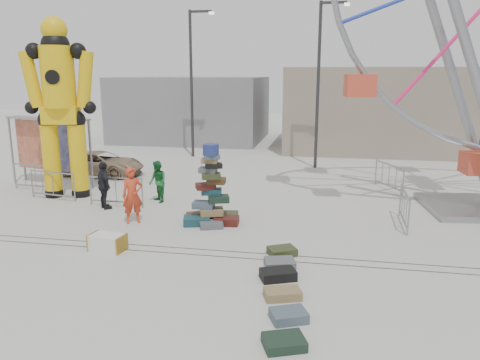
% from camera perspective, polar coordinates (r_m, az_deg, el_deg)
% --- Properties ---
extents(ground, '(90.00, 90.00, 0.00)m').
position_cam_1_polar(ground, '(12.08, -7.32, -10.01)').
color(ground, '#9E9E99').
rests_on(ground, ground).
extents(track_line_near, '(40.00, 0.04, 0.01)m').
position_cam_1_polar(track_line_near, '(12.60, -6.48, -8.96)').
color(track_line_near, '#47443F').
rests_on(track_line_near, ground).
extents(track_line_far, '(40.00, 0.04, 0.01)m').
position_cam_1_polar(track_line_far, '(12.96, -5.96, -8.32)').
color(track_line_far, '#47443F').
rests_on(track_line_far, ground).
extents(building_right, '(12.00, 8.00, 5.00)m').
position_cam_1_polar(building_right, '(30.84, 17.20, 8.29)').
color(building_right, gray).
rests_on(building_right, ground).
extents(building_left, '(10.00, 8.00, 4.40)m').
position_cam_1_polar(building_left, '(34.02, -5.79, 8.67)').
color(building_left, gray).
rests_on(building_left, ground).
extents(lamp_post_right, '(1.41, 0.25, 8.00)m').
position_cam_1_polar(lamp_post_right, '(23.57, 9.76, 12.25)').
color(lamp_post_right, '#2D2D30').
rests_on(lamp_post_right, ground).
extents(lamp_post_left, '(1.41, 0.25, 8.00)m').
position_cam_1_polar(lamp_post_left, '(26.62, -5.76, 12.42)').
color(lamp_post_left, '#2D2D30').
rests_on(lamp_post_left, ground).
extents(suitcase_tower, '(1.85, 1.63, 2.55)m').
position_cam_1_polar(suitcase_tower, '(14.87, -3.52, -2.60)').
color(suitcase_tower, '#19434D').
rests_on(suitcase_tower, ground).
extents(crash_test_dummy, '(2.74, 1.20, 6.88)m').
position_cam_1_polar(crash_test_dummy, '(18.85, -21.07, 8.86)').
color(crash_test_dummy, black).
rests_on(crash_test_dummy, ground).
extents(banner_scaffold, '(4.04, 1.56, 2.89)m').
position_cam_1_polar(banner_scaffold, '(21.07, -22.29, 5.12)').
color(banner_scaffold, gray).
rests_on(banner_scaffold, ground).
extents(steamer_trunk, '(1.00, 0.66, 0.44)m').
position_cam_1_polar(steamer_trunk, '(13.21, -15.85, -7.34)').
color(steamer_trunk, silver).
rests_on(steamer_trunk, ground).
extents(row_case_0, '(0.86, 0.79, 0.20)m').
position_cam_1_polar(row_case_0, '(12.50, 5.15, -8.64)').
color(row_case_0, '#353D1E').
rests_on(row_case_0, ground).
extents(row_case_1, '(0.86, 0.75, 0.17)m').
position_cam_1_polar(row_case_1, '(11.80, 4.87, -10.05)').
color(row_case_1, '#5A5B61').
rests_on(row_case_1, ground).
extents(row_case_2, '(0.93, 0.77, 0.23)m').
position_cam_1_polar(row_case_2, '(11.10, 4.66, -11.42)').
color(row_case_2, black).
rests_on(row_case_2, ground).
extents(row_case_3, '(0.88, 0.69, 0.19)m').
position_cam_1_polar(row_case_3, '(10.28, 5.22, -13.65)').
color(row_case_3, olive).
rests_on(row_case_3, ground).
extents(row_case_4, '(0.84, 0.74, 0.20)m').
position_cam_1_polar(row_case_4, '(9.47, 5.96, -16.10)').
color(row_case_4, '#485966').
rests_on(row_case_4, ground).
extents(row_case_5, '(0.87, 0.77, 0.19)m').
position_cam_1_polar(row_case_5, '(8.68, 5.40, -19.08)').
color(row_case_5, '#192E20').
rests_on(row_case_5, ground).
extents(barricade_dummy_a, '(2.00, 0.29, 1.10)m').
position_cam_1_polar(barricade_dummy_a, '(20.78, -23.68, 0.34)').
color(barricade_dummy_a, gray).
rests_on(barricade_dummy_a, ground).
extents(barricade_dummy_b, '(1.99, 0.45, 1.10)m').
position_cam_1_polar(barricade_dummy_b, '(18.99, -21.88, -0.60)').
color(barricade_dummy_b, gray).
rests_on(barricade_dummy_b, ground).
extents(barricade_dummy_c, '(2.00, 0.14, 1.10)m').
position_cam_1_polar(barricade_dummy_c, '(17.28, -14.88, -1.36)').
color(barricade_dummy_c, gray).
rests_on(barricade_dummy_c, ground).
extents(barricade_wheel_front, '(0.15, 2.00, 1.10)m').
position_cam_1_polar(barricade_wheel_front, '(15.53, 19.38, -3.27)').
color(barricade_wheel_front, gray).
rests_on(barricade_wheel_front, ground).
extents(barricade_wheel_back, '(0.94, 1.85, 1.10)m').
position_cam_1_polar(barricade_wheel_back, '(20.00, 17.69, 0.37)').
color(barricade_wheel_back, gray).
rests_on(barricade_wheel_back, ground).
extents(pedestrian_red, '(0.79, 0.72, 1.80)m').
position_cam_1_polar(pedestrian_red, '(15.18, -12.97, -1.85)').
color(pedestrian_red, '#BF371B').
rests_on(pedestrian_red, ground).
extents(pedestrian_green, '(0.94, 0.95, 1.55)m').
position_cam_1_polar(pedestrian_green, '(17.47, -10.01, -0.22)').
color(pedestrian_green, '#1A682B').
rests_on(pedestrian_green, ground).
extents(pedestrian_black, '(1.00, 0.98, 1.69)m').
position_cam_1_polar(pedestrian_black, '(17.01, -16.24, -0.65)').
color(pedestrian_black, black).
rests_on(pedestrian_black, ground).
extents(parked_suv, '(4.08, 2.09, 1.10)m').
position_cam_1_polar(parked_suv, '(22.82, -16.56, 1.95)').
color(parked_suv, '#8E765C').
rests_on(parked_suv, ground).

